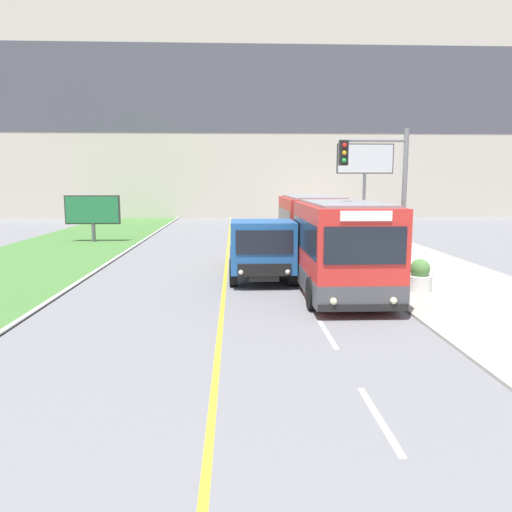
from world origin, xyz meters
TOP-DOWN VIEW (x-y plane):
  - apartment_block_background at (0.00, 57.19)m, footprint 80.00×8.04m
  - city_bus at (3.96, 19.73)m, footprint 2.74×12.53m
  - dump_truck at (1.43, 19.58)m, footprint 2.47×6.81m
  - traffic_light_mast at (5.34, 16.56)m, footprint 2.28×0.32m
  - billboard_large at (10.57, 39.23)m, footprint 4.44×0.24m
  - billboard_small at (-8.66, 32.41)m, footprint 3.46×0.24m
  - planter_round_near at (6.80, 16.91)m, footprint 0.84×0.84m
  - planter_round_second at (7.02, 21.90)m, footprint 0.93×0.93m
  - planter_round_third at (6.80, 26.88)m, footprint 0.95×0.95m
  - planter_round_far at (6.84, 31.87)m, footprint 0.90×0.90m

SIDE VIEW (x-z plane):
  - planter_round_second at x=7.02m, z-range 0.01..1.14m
  - planter_round_near at x=6.80m, z-range 0.02..1.14m
  - planter_round_third at x=6.80m, z-range 0.01..1.18m
  - planter_round_far at x=6.84m, z-range 0.01..1.18m
  - dump_truck at x=1.43m, z-range 0.00..2.41m
  - city_bus at x=3.96m, z-range 0.03..3.22m
  - billboard_small at x=-8.66m, z-range 0.51..3.49m
  - traffic_light_mast at x=5.34m, z-range 0.77..6.34m
  - billboard_large at x=10.57m, z-range 1.88..8.64m
  - apartment_block_background at x=0.00m, z-range 0.00..25.26m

